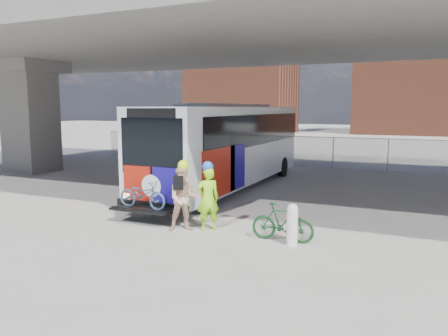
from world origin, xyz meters
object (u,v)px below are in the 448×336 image
Objects in this scene: cyclist_hivis at (208,197)px; bus at (229,140)px; cyclist_tan at (184,197)px; bike_parked at (283,223)px; bollard at (292,223)px.

bus is at bearing -114.15° from cyclist_hivis.
cyclist_tan is 1.21× the size of bike_parked.
bollard is 0.43m from bike_parked.
bus reaches higher than bike_parked.
bike_parked is at bearing -56.03° from bus.
cyclist_hivis is at bearing -71.70° from bus.
cyclist_tan is at bearing -13.39° from cyclist_hivis.
cyclist_tan is at bearing 92.48° from bike_parked.
bus reaches higher than cyclist_hivis.
cyclist_tan is at bearing -77.44° from bus.
bollard is 2.68m from cyclist_hivis.
cyclist_hivis reaches higher than bollard.
cyclist_hivis is 2.34m from bike_parked.
bus is 6.29× the size of cyclist_tan.
bus is 11.69× the size of bollard.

